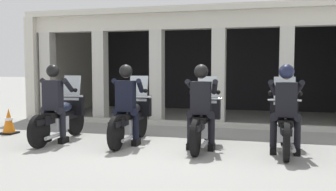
% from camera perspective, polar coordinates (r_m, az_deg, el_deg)
% --- Properties ---
extents(ground_plane, '(80.00, 80.00, 0.00)m').
position_cam_1_polar(ground_plane, '(10.13, 3.71, -4.40)').
color(ground_plane, gray).
extents(station_building, '(9.65, 4.24, 3.15)m').
position_cam_1_polar(station_building, '(12.31, 4.95, 6.35)').
color(station_building, black).
rests_on(station_building, ground).
extents(kerb_strip, '(9.15, 0.24, 0.12)m').
position_cam_1_polar(kerb_strip, '(9.91, 2.29, -4.24)').
color(kerb_strip, '#B7B5AD').
rests_on(kerb_strip, ground).
extents(motorcycle_far_left, '(0.62, 2.04, 1.35)m').
position_cam_1_polar(motorcycle_far_left, '(8.25, -15.72, -3.05)').
color(motorcycle_far_left, black).
rests_on(motorcycle_far_left, ground).
extents(police_officer_far_left, '(0.63, 0.61, 1.58)m').
position_cam_1_polar(police_officer_far_left, '(7.97, -16.84, -0.16)').
color(police_officer_far_left, black).
rests_on(police_officer_far_left, ground).
extents(motorcycle_center_left, '(0.62, 2.04, 1.35)m').
position_cam_1_polar(motorcycle_center_left, '(7.76, -5.51, -3.36)').
color(motorcycle_center_left, black).
rests_on(motorcycle_center_left, ground).
extents(police_officer_center_left, '(0.63, 0.61, 1.58)m').
position_cam_1_polar(police_officer_center_left, '(7.45, -6.31, -0.30)').
color(police_officer_center_left, black).
rests_on(police_officer_center_left, ground).
extents(motorcycle_center_right, '(0.62, 2.04, 1.35)m').
position_cam_1_polar(motorcycle_center_right, '(7.32, 5.39, -3.83)').
color(motorcycle_center_right, black).
rests_on(motorcycle_center_right, ground).
extents(police_officer_center_right, '(0.63, 0.61, 1.58)m').
position_cam_1_polar(police_officer_center_right, '(6.99, 5.02, -0.60)').
color(police_officer_center_right, black).
rests_on(police_officer_center_right, ground).
extents(motorcycle_far_right, '(0.62, 2.04, 1.35)m').
position_cam_1_polar(motorcycle_far_right, '(7.24, 17.19, -4.09)').
color(motorcycle_far_right, black).
rests_on(motorcycle_far_right, ground).
extents(police_officer_far_right, '(0.63, 0.61, 1.58)m').
position_cam_1_polar(police_officer_far_right, '(6.91, 17.35, -0.84)').
color(police_officer_far_right, black).
rests_on(police_officer_far_right, ground).
extents(traffic_cone_flank, '(0.34, 0.34, 0.59)m').
position_cam_1_polar(traffic_cone_flank, '(9.44, -22.88, -3.61)').
color(traffic_cone_flank, black).
rests_on(traffic_cone_flank, ground).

